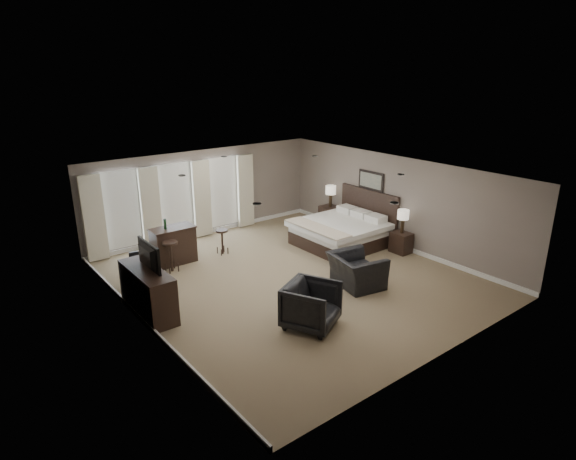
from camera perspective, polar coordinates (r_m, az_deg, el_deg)
room at (r=11.38m, az=0.45°, el=0.24°), size 7.60×8.60×2.64m
window_bay at (r=14.28m, az=-13.09°, el=3.23°), size 5.25×0.20×2.30m
bed at (r=13.85m, az=6.41°, el=1.11°), size 2.32×2.21×1.47m
nightstand_near at (r=13.71m, az=13.25°, el=-1.46°), size 0.43×0.53×0.58m
nightstand_far at (r=15.55m, az=5.00°, el=1.60°), size 0.50×0.61×0.67m
lamp_near at (r=13.52m, az=13.44°, el=0.99°), size 0.32×0.32×0.66m
lamp_far at (r=15.37m, az=5.07°, el=4.01°), size 0.33×0.33×0.68m
wall_art at (r=14.37m, az=9.78°, el=5.79°), size 0.04×0.96×0.56m
dresser at (r=10.45m, az=-16.25°, el=-7.05°), size 0.56×1.73×1.01m
tv at (r=10.22m, az=-16.54°, el=-4.18°), size 0.57×0.99×0.13m
armchair_near at (r=11.39m, az=8.13°, el=-4.15°), size 0.99×1.31×1.04m
armchair_far at (r=9.60m, az=2.79°, el=-8.68°), size 1.28×1.25×1.00m
bar_counter at (r=12.93m, az=-13.41°, el=-1.76°), size 1.13×0.59×0.99m
bar_stool_left at (r=12.45m, az=-13.68°, el=-3.07°), size 0.47×0.47×0.79m
bar_stool_right at (r=13.35m, az=-7.80°, el=-1.39°), size 0.37×0.37×0.70m
desk_chair at (r=11.74m, az=-17.25°, el=-4.27°), size 0.59×0.59×0.98m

